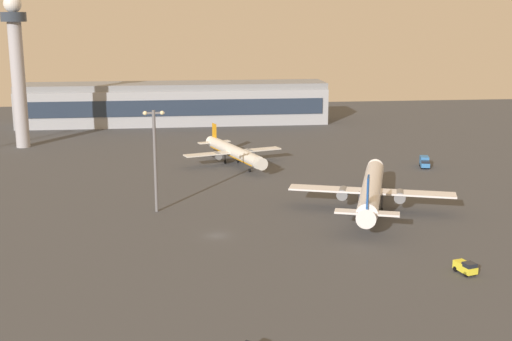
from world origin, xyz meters
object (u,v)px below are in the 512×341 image
object	(u,v)px
catering_truck	(425,162)
apron_light_central	(155,154)
airplane_near_gate	(371,190)
airplane_taxiway_distant	(234,152)
baggage_tractor	(466,267)
control_tower	(17,62)

from	to	relation	value
catering_truck	apron_light_central	distance (m)	84.08
catering_truck	apron_light_central	size ratio (longest dim) A/B	0.27
airplane_near_gate	airplane_taxiway_distant	bearing A→B (deg)	135.83
catering_truck	apron_light_central	world-z (taller)	apron_light_central
baggage_tractor	control_tower	bearing A→B (deg)	-67.70
baggage_tractor	catering_truck	bearing A→B (deg)	-121.58
control_tower	airplane_taxiway_distant	bearing A→B (deg)	-27.81
control_tower	airplane_taxiway_distant	size ratio (longest dim) A/B	1.31
airplane_near_gate	baggage_tractor	world-z (taller)	airplane_near_gate
control_tower	catering_truck	size ratio (longest dim) A/B	8.08
control_tower	airplane_near_gate	world-z (taller)	control_tower
airplane_near_gate	baggage_tractor	xyz separation A→B (m)	(4.75, -39.28, -3.37)
airplane_near_gate	apron_light_central	world-z (taller)	apron_light_central
baggage_tractor	apron_light_central	world-z (taller)	apron_light_central
airplane_near_gate	apron_light_central	xyz separation A→B (m)	(-47.31, 4.45, 8.50)
airplane_taxiway_distant	apron_light_central	xyz separation A→B (m)	(-21.31, -46.79, 9.34)
control_tower	baggage_tractor	bearing A→B (deg)	-52.20
catering_truck	airplane_taxiway_distant	bearing A→B (deg)	2.45
airplane_taxiway_distant	baggage_tractor	size ratio (longest dim) A/B	8.27
airplane_taxiway_distant	baggage_tractor	distance (m)	95.63
control_tower	catering_truck	xyz separation A→B (m)	(120.56, -45.93, -26.26)
apron_light_central	airplane_near_gate	bearing A→B (deg)	-5.38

